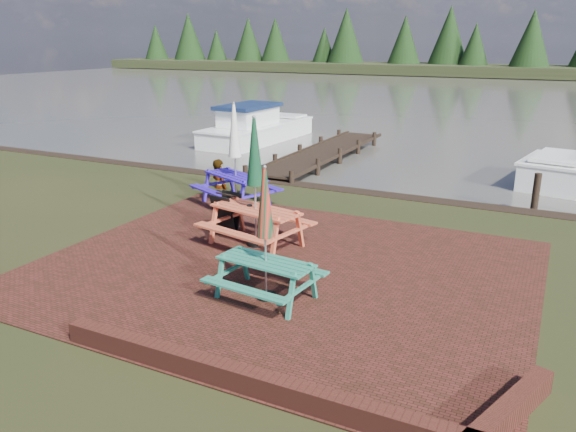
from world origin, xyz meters
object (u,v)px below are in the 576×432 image
(picnic_table_teal, at_px, (266,255))
(picnic_table_red, at_px, (255,203))
(jetty, at_px, (322,153))
(chalkboard, at_px, (226,213))
(picnic_table_blue, at_px, (236,171))
(boat_jetty, at_px, (256,129))
(person, at_px, (218,160))

(picnic_table_teal, distance_m, picnic_table_red, 2.54)
(picnic_table_teal, relative_size, jetty, 0.25)
(picnic_table_teal, distance_m, chalkboard, 3.51)
(picnic_table_red, height_order, picnic_table_blue, picnic_table_red)
(chalkboard, bearing_deg, picnic_table_teal, -39.08)
(picnic_table_red, distance_m, jetty, 9.72)
(jetty, bearing_deg, chalkboard, -80.76)
(picnic_table_red, relative_size, boat_jetty, 0.41)
(picnic_table_teal, bearing_deg, picnic_table_blue, 132.87)
(jetty, height_order, boat_jetty, boat_jetty)
(boat_jetty, bearing_deg, picnic_table_blue, -60.42)
(picnic_table_red, relative_size, picnic_table_blue, 1.02)
(picnic_table_teal, height_order, picnic_table_red, picnic_table_red)
(jetty, bearing_deg, picnic_table_red, -75.35)
(picnic_table_blue, height_order, jetty, picnic_table_blue)
(picnic_table_red, distance_m, chalkboard, 1.19)
(picnic_table_blue, bearing_deg, chalkboard, -39.58)
(picnic_table_blue, distance_m, person, 1.89)
(picnic_table_blue, relative_size, jetty, 0.29)
(chalkboard, height_order, boat_jetty, boat_jetty)
(jetty, distance_m, boat_jetty, 4.89)
(chalkboard, relative_size, boat_jetty, 0.14)
(jetty, xyz_separation_m, boat_jetty, (-4.20, 2.48, 0.24))
(picnic_table_teal, bearing_deg, boat_jetty, 126.46)
(jetty, bearing_deg, person, -98.57)
(picnic_table_blue, bearing_deg, person, 161.04)
(picnic_table_red, relative_size, person, 1.61)
(picnic_table_teal, distance_m, boat_jetty, 16.13)
(person, bearing_deg, chalkboard, 149.07)
(picnic_table_blue, relative_size, person, 1.57)
(chalkboard, xyz_separation_m, boat_jetty, (-5.66, 11.41, -0.10))
(jetty, relative_size, person, 5.45)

